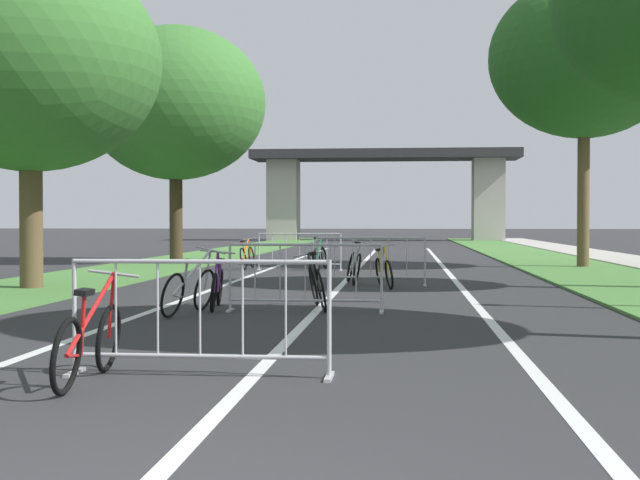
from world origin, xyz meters
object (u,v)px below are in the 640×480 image
(crowd_barrier_fourth, at_px, (299,252))
(bicycle_orange_0, at_px, (247,257))
(bicycle_black_2, at_px, (317,285))
(bicycle_purple_7, at_px, (217,287))
(crowd_barrier_nearest, at_px, (200,318))
(crowd_barrier_second, at_px, (305,278))
(bicycle_red_1, at_px, (89,342))
(bicycle_green_3, at_px, (321,257))
(bicycle_yellow_4, at_px, (384,271))
(tree_right_oak_near, at_px, (584,58))
(bicycle_white_6, at_px, (354,267))
(bicycle_silver_5, at_px, (190,290))
(tree_left_pine_far, at_px, (176,104))
(crowd_barrier_third, at_px, (371,261))
(tree_left_oak_mid, at_px, (30,61))

(crowd_barrier_fourth, relative_size, bicycle_orange_0, 1.39)
(bicycle_black_2, xyz_separation_m, bicycle_purple_7, (-1.58, -0.06, -0.03))
(crowd_barrier_nearest, relative_size, crowd_barrier_second, 1.00)
(bicycle_red_1, bearing_deg, bicycle_green_3, 87.39)
(crowd_barrier_nearest, distance_m, bicycle_yellow_4, 10.72)
(tree_right_oak_near, relative_size, crowd_barrier_fourth, 3.56)
(bicycle_yellow_4, bearing_deg, bicycle_white_6, -69.41)
(bicycle_silver_5, bearing_deg, tree_left_pine_far, 117.67)
(crowd_barrier_third, bearing_deg, bicycle_yellow_4, -62.72)
(crowd_barrier_fourth, height_order, bicycle_black_2, crowd_barrier_fourth)
(tree_left_pine_far, xyz_separation_m, crowd_barrier_nearest, (5.65, -20.64, -4.71))
(bicycle_red_1, height_order, bicycle_white_6, bicycle_white_6)
(tree_left_pine_far, relative_size, bicycle_white_6, 4.32)
(crowd_barrier_nearest, bearing_deg, crowd_barrier_second, 86.71)
(crowd_barrier_second, xyz_separation_m, bicycle_silver_5, (-1.66, -0.58, -0.15))
(crowd_barrier_nearest, height_order, bicycle_purple_7, crowd_barrier_nearest)
(bicycle_orange_0, bearing_deg, crowd_barrier_third, -55.77)
(crowd_barrier_second, relative_size, bicycle_silver_5, 1.39)
(crowd_barrier_fourth, height_order, bicycle_orange_0, crowd_barrier_fourth)
(crowd_barrier_third, bearing_deg, bicycle_white_6, 129.93)
(bicycle_white_6, xyz_separation_m, bicycle_purple_7, (-1.85, -5.68, -0.04))
(bicycle_black_2, xyz_separation_m, bicycle_green_3, (-1.00, 11.26, -0.02))
(bicycle_green_3, bearing_deg, bicycle_white_6, -71.96)
(bicycle_black_2, bearing_deg, bicycle_purple_7, 170.07)
(bicycle_green_3, bearing_deg, crowd_barrier_third, -69.47)
(tree_left_oak_mid, bearing_deg, crowd_barrier_fourth, 58.63)
(crowd_barrier_nearest, relative_size, crowd_barrier_fourth, 0.99)
(tree_left_oak_mid, relative_size, bicycle_silver_5, 3.98)
(crowd_barrier_nearest, xyz_separation_m, bicycle_white_6, (0.72, 11.65, -0.14))
(crowd_barrier_second, xyz_separation_m, bicycle_white_6, (0.40, 6.06, -0.14))
(tree_left_oak_mid, height_order, tree_right_oak_near, tree_right_oak_near)
(tree_left_pine_far, relative_size, tree_right_oak_near, 0.91)
(bicycle_red_1, relative_size, bicycle_silver_5, 1.01)
(bicycle_green_3, bearing_deg, crowd_barrier_nearest, -82.86)
(bicycle_black_2, xyz_separation_m, bicycle_silver_5, (-1.79, -1.01, -0.01))
(bicycle_orange_0, distance_m, bicycle_purple_7, 11.47)
(bicycle_red_1, distance_m, bicycle_silver_5, 5.47)
(crowd_barrier_nearest, bearing_deg, crowd_barrier_fourth, 93.74)
(bicycle_purple_7, bearing_deg, bicycle_silver_5, 70.38)
(bicycle_purple_7, bearing_deg, crowd_barrier_second, 158.48)
(bicycle_silver_5, bearing_deg, bicycle_red_1, -72.80)
(tree_right_oak_near, distance_m, bicycle_purple_7, 16.28)
(tree_left_pine_far, bearing_deg, crowd_barrier_third, -54.43)
(bicycle_white_6, bearing_deg, crowd_barrier_fourth, -80.46)
(tree_right_oak_near, distance_m, bicycle_green_3, 9.70)
(bicycle_silver_5, bearing_deg, tree_right_oak_near, 70.80)
(bicycle_black_2, bearing_deg, crowd_barrier_third, 70.84)
(bicycle_green_3, bearing_deg, tree_left_pine_far, 151.95)
(crowd_barrier_second, distance_m, crowd_barrier_fourth, 11.28)
(bicycle_red_1, bearing_deg, bicycle_silver_5, 93.37)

